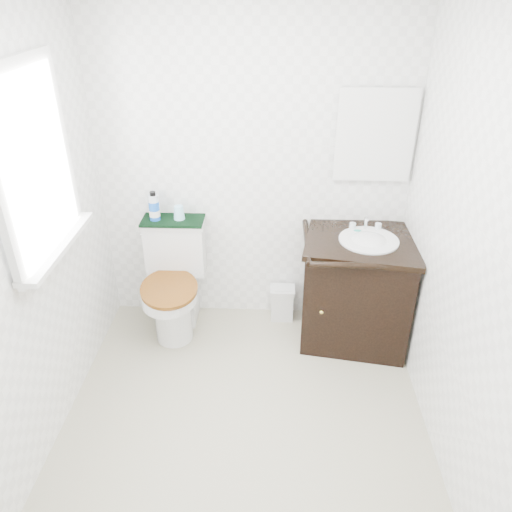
# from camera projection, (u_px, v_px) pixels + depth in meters

# --- Properties ---
(floor) EXTENTS (2.40, 2.40, 0.00)m
(floor) POSITION_uv_depth(u_px,v_px,m) (244.00, 425.00, 3.02)
(floor) COLOR #ABA589
(floor) RESTS_ON ground
(wall_back) EXTENTS (2.40, 0.00, 2.40)m
(wall_back) POSITION_uv_depth(u_px,v_px,m) (253.00, 169.00, 3.47)
(wall_back) COLOR white
(wall_back) RESTS_ON ground
(wall_front) EXTENTS (2.40, 0.00, 2.40)m
(wall_front) POSITION_uv_depth(u_px,v_px,m) (213.00, 462.00, 1.39)
(wall_front) COLOR white
(wall_front) RESTS_ON ground
(wall_left) EXTENTS (0.00, 2.40, 2.40)m
(wall_left) POSITION_uv_depth(u_px,v_px,m) (20.00, 248.00, 2.47)
(wall_left) COLOR white
(wall_left) RESTS_ON ground
(wall_right) EXTENTS (0.00, 2.40, 2.40)m
(wall_right) POSITION_uv_depth(u_px,v_px,m) (470.00, 257.00, 2.39)
(wall_right) COLOR white
(wall_right) RESTS_ON ground
(window) EXTENTS (0.02, 0.70, 0.90)m
(window) POSITION_uv_depth(u_px,v_px,m) (32.00, 164.00, 2.51)
(window) COLOR white
(window) RESTS_ON wall_left
(mirror) EXTENTS (0.50, 0.02, 0.60)m
(mirror) POSITION_uv_depth(u_px,v_px,m) (375.00, 136.00, 3.30)
(mirror) COLOR silver
(mirror) RESTS_ON wall_back
(toilet) EXTENTS (0.48, 0.67, 0.83)m
(toilet) POSITION_uv_depth(u_px,v_px,m) (175.00, 286.00, 3.70)
(toilet) COLOR silver
(toilet) RESTS_ON floor
(vanity) EXTENTS (0.86, 0.76, 0.92)m
(vanity) POSITION_uv_depth(u_px,v_px,m) (358.00, 287.00, 3.57)
(vanity) COLOR black
(vanity) RESTS_ON floor
(trash_bin) EXTENTS (0.19, 0.15, 0.28)m
(trash_bin) POSITION_uv_depth(u_px,v_px,m) (282.00, 303.00, 3.90)
(trash_bin) COLOR silver
(trash_bin) RESTS_ON floor
(towel) EXTENTS (0.44, 0.22, 0.02)m
(towel) POSITION_uv_depth(u_px,v_px,m) (173.00, 220.00, 3.57)
(towel) COLOR black
(towel) RESTS_ON toilet
(mouthwash_bottle) EXTENTS (0.07, 0.07, 0.21)m
(mouthwash_bottle) POSITION_uv_depth(u_px,v_px,m) (154.00, 207.00, 3.52)
(mouthwash_bottle) COLOR blue
(mouthwash_bottle) RESTS_ON towel
(cup) EXTENTS (0.08, 0.08, 0.10)m
(cup) POSITION_uv_depth(u_px,v_px,m) (179.00, 213.00, 3.55)
(cup) COLOR #9BE1FD
(cup) RESTS_ON towel
(soap_bar) EXTENTS (0.07, 0.04, 0.02)m
(soap_bar) POSITION_uv_depth(u_px,v_px,m) (357.00, 231.00, 3.46)
(soap_bar) COLOR #1C8676
(soap_bar) RESTS_ON vanity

